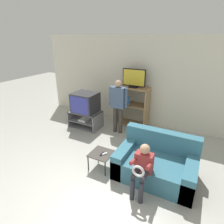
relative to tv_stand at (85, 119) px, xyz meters
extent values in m
plane|color=#ADADA3|center=(1.15, -2.59, -0.24)|extent=(18.00, 18.00, 0.00)
cube|color=silver|center=(1.15, 1.11, 1.06)|extent=(6.40, 0.06, 2.60)
cube|color=slate|center=(0.00, 0.00, -0.23)|extent=(0.92, 0.58, 0.02)
cube|color=slate|center=(0.00, 0.00, -0.02)|extent=(0.89, 0.58, 0.02)
cube|color=slate|center=(0.00, 0.00, 0.24)|extent=(0.92, 0.58, 0.02)
cube|color=slate|center=(-0.44, 0.00, 0.00)|extent=(0.03, 0.58, 0.49)
cube|color=slate|center=(0.44, 0.00, 0.00)|extent=(0.03, 0.58, 0.49)
cube|color=white|center=(0.00, -0.07, 0.01)|extent=(0.24, 0.28, 0.05)
cube|color=#2D2D33|center=(0.03, 0.00, 0.53)|extent=(0.68, 0.60, 0.57)
cube|color=#333899|center=(0.03, -0.30, 0.53)|extent=(0.60, 0.01, 0.49)
cube|color=#9E7A51|center=(0.74, 0.80, 0.35)|extent=(0.03, 0.48, 1.17)
cube|color=#9E7A51|center=(1.62, 0.80, 0.35)|extent=(0.03, 0.48, 1.17)
cube|color=#9E7A51|center=(1.18, 0.80, -0.23)|extent=(0.85, 0.48, 0.03)
cube|color=#9E7A51|center=(1.18, 0.80, 0.40)|extent=(0.85, 0.48, 0.03)
cube|color=#9E7A51|center=(1.18, 0.80, 0.92)|extent=(0.85, 0.48, 0.03)
cube|color=#3870B7|center=(1.02, 0.73, 0.53)|extent=(0.18, 0.04, 0.22)
cube|color=black|center=(1.18, 0.80, 0.95)|extent=(0.24, 0.20, 0.04)
cube|color=black|center=(1.18, 0.80, 1.22)|extent=(0.68, 0.04, 0.49)
cube|color=yellow|center=(1.18, 0.78, 1.22)|extent=(0.63, 0.01, 0.44)
cube|color=#38332D|center=(1.40, -1.43, 0.10)|extent=(0.44, 0.44, 0.02)
cylinder|color=black|center=(1.20, -1.63, -0.08)|extent=(0.02, 0.02, 0.33)
cylinder|color=black|center=(1.59, -1.63, -0.08)|extent=(0.02, 0.02, 0.33)
cylinder|color=black|center=(1.20, -1.24, -0.08)|extent=(0.02, 0.02, 0.33)
cylinder|color=black|center=(1.59, -1.24, -0.08)|extent=(0.02, 0.02, 0.33)
cube|color=#232328|center=(1.42, -1.45, 0.11)|extent=(0.04, 0.14, 0.02)
cube|color=silver|center=(1.46, -1.44, 0.11)|extent=(0.11, 0.14, 0.02)
cube|color=teal|center=(2.45, -1.19, -0.04)|extent=(1.46, 0.94, 0.40)
cube|color=teal|center=(2.45, -0.82, 0.37)|extent=(1.46, 0.20, 0.42)
cube|color=teal|center=(1.83, -1.19, 0.02)|extent=(0.22, 0.94, 0.52)
cube|color=teal|center=(3.07, -1.19, 0.02)|extent=(0.22, 0.94, 0.52)
cylinder|color=#3D3833|center=(0.93, 0.13, 0.13)|extent=(0.11, 0.11, 0.75)
cylinder|color=#3D3833|center=(1.10, 0.13, 0.13)|extent=(0.11, 0.11, 0.75)
cube|color=#475B7A|center=(1.01, 0.13, 0.79)|extent=(0.38, 0.20, 0.56)
cylinder|color=#475B7A|center=(0.78, 0.13, 0.81)|extent=(0.08, 0.08, 0.54)
cylinder|color=#475B7A|center=(1.24, 0.13, 0.81)|extent=(0.08, 0.08, 0.54)
sphere|color=tan|center=(1.01, 0.13, 1.16)|extent=(0.18, 0.18, 0.18)
cylinder|color=#2D2D38|center=(2.26, -1.91, -0.04)|extent=(0.08, 0.08, 0.40)
cylinder|color=#2D2D38|center=(2.41, -1.91, -0.04)|extent=(0.08, 0.08, 0.40)
cylinder|color=#2D2D38|center=(2.26, -1.76, 0.20)|extent=(0.09, 0.30, 0.09)
cylinder|color=#2D2D38|center=(2.41, -1.76, 0.20)|extent=(0.09, 0.30, 0.09)
cube|color=#993333|center=(2.34, -1.61, 0.33)|extent=(0.30, 0.17, 0.35)
cylinder|color=#993333|center=(2.20, -1.73, 0.40)|extent=(0.06, 0.31, 0.14)
cylinder|color=#993333|center=(2.47, -1.73, 0.40)|extent=(0.06, 0.31, 0.14)
sphere|color=tan|center=(2.34, -1.61, 0.59)|extent=(0.17, 0.17, 0.17)
torus|color=silver|center=(2.34, -1.89, 0.35)|extent=(0.21, 0.04, 0.21)
camera|label=1|loc=(3.06, -4.17, 2.30)|focal=30.00mm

